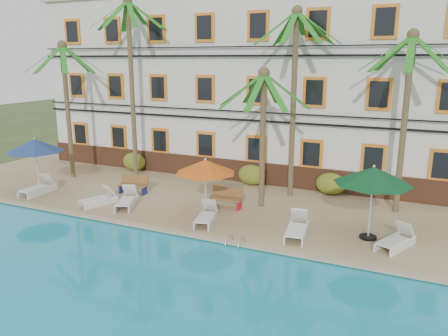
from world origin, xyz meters
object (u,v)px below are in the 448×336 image
at_px(bench_right, 227,197).
at_px(lounger_f, 396,240).
at_px(umbrella_blue, 35,146).
at_px(lounger_d, 206,216).
at_px(palm_d, 294,80).
at_px(umbrella_red, 205,167).
at_px(lounger_e, 297,228).
at_px(palm_e, 407,98).
at_px(palm_b, 131,67).
at_px(palm_c, 263,118).
at_px(palm_a, 66,91).
at_px(bench_left, 133,184).
at_px(lounger_c, 127,200).
at_px(pool_ladder, 235,245).
at_px(lounger_b, 99,199).
at_px(umbrella_green, 373,176).
at_px(lounger_a, 39,187).

bearing_deg(bench_right, lounger_f, -11.83).
bearing_deg(umbrella_blue, lounger_d, -1.92).
height_order(palm_d, umbrella_blue, palm_d).
bearing_deg(umbrella_red, lounger_e, -6.11).
distance_m(lounger_f, bench_right, 7.49).
distance_m(palm_e, umbrella_blue, 17.48).
relative_size(umbrella_red, bench_right, 1.72).
height_order(palm_b, palm_c, palm_b).
xyz_separation_m(palm_c, palm_d, (0.76, 2.16, 1.56)).
height_order(palm_c, lounger_e, palm_c).
bearing_deg(palm_a, umbrella_red, -15.38).
xyz_separation_m(palm_a, palm_c, (11.57, -0.41, -0.77)).
xyz_separation_m(palm_c, umbrella_blue, (-11.04, -2.56, -1.69)).
bearing_deg(bench_right, palm_d, 53.76).
bearing_deg(palm_c, bench_left, -173.60).
xyz_separation_m(palm_d, lounger_d, (-2.14, -5.04, -5.37)).
bearing_deg(palm_c, lounger_c, -155.54).
relative_size(palm_b, palm_c, 1.57).
distance_m(palm_a, lounger_c, 8.07).
bearing_deg(pool_ladder, bench_left, 152.25).
height_order(palm_b, lounger_b, palm_b).
distance_m(palm_d, umbrella_green, 6.64).
relative_size(palm_d, lounger_f, 4.61).
bearing_deg(bench_left, lounger_a, -155.27).
bearing_deg(palm_e, lounger_d, -146.86).
height_order(palm_c, lounger_f, palm_c).
relative_size(lounger_b, bench_right, 1.22).
bearing_deg(palm_c, lounger_a, -165.91).
xyz_separation_m(lounger_a, lounger_e, (13.31, -0.01, 0.01)).
bearing_deg(umbrella_red, bench_left, 162.16).
height_order(lounger_e, pool_ladder, lounger_e).
distance_m(lounger_b, bench_right, 5.98).
distance_m(lounger_e, lounger_f, 3.55).
height_order(palm_d, lounger_f, palm_d).
distance_m(palm_b, umbrella_red, 8.80).
bearing_deg(lounger_a, umbrella_blue, 128.03).
height_order(lounger_f, bench_right, bench_right).
bearing_deg(palm_e, lounger_f, -86.73).
bearing_deg(palm_e, bench_right, -160.47).
bearing_deg(lounger_b, bench_left, 78.41).
xyz_separation_m(umbrella_blue, lounger_f, (16.97, 0.25, -2.12)).
bearing_deg(palm_e, palm_a, -175.62).
bearing_deg(umbrella_red, lounger_f, -0.12).
bearing_deg(lounger_f, palm_a, 171.13).
bearing_deg(umbrella_green, bench_right, 170.19).
distance_m(lounger_a, lounger_e, 13.31).
distance_m(lounger_a, lounger_f, 16.84).
distance_m(lounger_d, lounger_f, 7.34).
height_order(lounger_a, bench_left, bench_left).
height_order(lounger_c, bench_left, bench_left).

